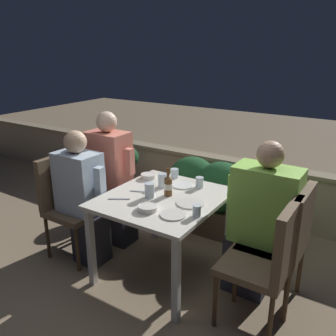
{
  "coord_description": "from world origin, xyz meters",
  "views": [
    {
      "loc": [
        1.44,
        -2.18,
        1.83
      ],
      "look_at": [
        0.0,
        0.07,
        0.92
      ],
      "focal_mm": 38.0,
      "sensor_mm": 36.0,
      "label": 1
    }
  ],
  "objects": [
    {
      "name": "ground_plane",
      "position": [
        0.0,
        0.0,
        0.0
      ],
      "size": [
        16.0,
        16.0,
        0.0
      ],
      "primitive_type": "plane",
      "color": "#847056"
    },
    {
      "name": "parapet_wall",
      "position": [
        0.0,
        1.4,
        0.33
      ],
      "size": [
        9.0,
        0.18,
        0.65
      ],
      "color": "gray",
      "rests_on": "ground_plane"
    },
    {
      "name": "dining_table",
      "position": [
        0.0,
        0.0,
        0.62
      ],
      "size": [
        0.89,
        0.98,
        0.7
      ],
      "color": "silver",
      "rests_on": "ground_plane"
    },
    {
      "name": "planter_hedge",
      "position": [
        0.11,
        0.88,
        0.42
      ],
      "size": [
        1.2,
        0.47,
        0.76
      ],
      "color": "brown",
      "rests_on": "ground_plane"
    },
    {
      "name": "chair_left_near",
      "position": [
        -0.91,
        -0.19,
        0.56
      ],
      "size": [
        0.44,
        0.44,
        0.93
      ],
      "color": "brown",
      "rests_on": "ground_plane"
    },
    {
      "name": "person_blue_shirt",
      "position": [
        -0.71,
        -0.19,
        0.6
      ],
      "size": [
        0.47,
        0.26,
        1.19
      ],
      "color": "#282833",
      "rests_on": "ground_plane"
    },
    {
      "name": "chair_left_far",
      "position": [
        -0.92,
        0.2,
        0.56
      ],
      "size": [
        0.44,
        0.44,
        0.93
      ],
      "color": "brown",
      "rests_on": "ground_plane"
    },
    {
      "name": "person_coral_top",
      "position": [
        -0.71,
        0.2,
        0.65
      ],
      "size": [
        0.48,
        0.26,
        1.29
      ],
      "color": "#282833",
      "rests_on": "ground_plane"
    },
    {
      "name": "chair_right_near",
      "position": [
        0.93,
        -0.14,
        0.56
      ],
      "size": [
        0.44,
        0.44,
        0.93
      ],
      "color": "brown",
      "rests_on": "ground_plane"
    },
    {
      "name": "chair_right_far",
      "position": [
        0.95,
        0.16,
        0.56
      ],
      "size": [
        0.44,
        0.44,
        0.93
      ],
      "color": "brown",
      "rests_on": "ground_plane"
    },
    {
      "name": "person_green_blouse",
      "position": [
        0.74,
        0.16,
        0.61
      ],
      "size": [
        0.52,
        0.26,
        1.23
      ],
      "color": "#282833",
      "rests_on": "ground_plane"
    },
    {
      "name": "beer_bottle",
      "position": [
        0.02,
        0.04,
        0.79
      ],
      "size": [
        0.07,
        0.07,
        0.23
      ],
      "color": "brown",
      "rests_on": "dining_table"
    },
    {
      "name": "plate_0",
      "position": [
        0.25,
        0.0,
        0.71
      ],
      "size": [
        0.22,
        0.22,
        0.01
      ],
      "color": "silver",
      "rests_on": "dining_table"
    },
    {
      "name": "plate_1",
      "position": [
        0.02,
        0.28,
        0.71
      ],
      "size": [
        0.18,
        0.18,
        0.01
      ],
      "color": "white",
      "rests_on": "dining_table"
    },
    {
      "name": "plate_2",
      "position": [
        0.25,
        -0.24,
        0.71
      ],
      "size": [
        0.19,
        0.19,
        0.01
      ],
      "color": "silver",
      "rests_on": "dining_table"
    },
    {
      "name": "bowl_0",
      "position": [
        0.05,
        -0.27,
        0.73
      ],
      "size": [
        0.15,
        0.15,
        0.04
      ],
      "color": "silver",
      "rests_on": "dining_table"
    },
    {
      "name": "bowl_1",
      "position": [
        -0.34,
        0.27,
        0.73
      ],
      "size": [
        0.14,
        0.14,
        0.04
      ],
      "color": "silver",
      "rests_on": "dining_table"
    },
    {
      "name": "glass_cup_0",
      "position": [
        0.39,
        -0.16,
        0.74
      ],
      "size": [
        0.06,
        0.06,
        0.08
      ],
      "color": "silver",
      "rests_on": "dining_table"
    },
    {
      "name": "glass_cup_1",
      "position": [
        0.15,
        0.33,
        0.75
      ],
      "size": [
        0.07,
        0.07,
        0.09
      ],
      "color": "silver",
      "rests_on": "dining_table"
    },
    {
      "name": "glass_cup_2",
      "position": [
        -0.08,
        -0.07,
        0.76
      ],
      "size": [
        0.08,
        0.08,
        0.12
      ],
      "color": "silver",
      "rests_on": "dining_table"
    },
    {
      "name": "glass_cup_3",
      "position": [
        -0.12,
        0.17,
        0.76
      ],
      "size": [
        0.08,
        0.08,
        0.12
      ],
      "color": "silver",
      "rests_on": "dining_table"
    },
    {
      "name": "glass_cup_4",
      "position": [
        -0.15,
        0.42,
        0.74
      ],
      "size": [
        0.07,
        0.07,
        0.08
      ],
      "color": "silver",
      "rests_on": "dining_table"
    },
    {
      "name": "fork_0",
      "position": [
        -0.26,
        -0.23,
        0.71
      ],
      "size": [
        0.15,
        0.11,
        0.01
      ],
      "color": "silver",
      "rests_on": "dining_table"
    },
    {
      "name": "fork_1",
      "position": [
        -0.21,
        -0.02,
        0.71
      ],
      "size": [
        0.17,
        0.08,
        0.01
      ],
      "color": "silver",
      "rests_on": "dining_table"
    },
    {
      "name": "potted_plant",
      "position": [
        -1.12,
        0.91,
        0.45
      ],
      "size": [
        0.3,
        0.3,
        0.75
      ],
      "color": "brown",
      "rests_on": "ground_plane"
    }
  ]
}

